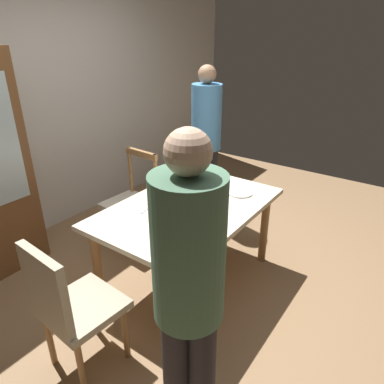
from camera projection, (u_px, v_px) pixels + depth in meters
name	position (u px, v px, depth m)	size (l,w,h in m)	color
ground	(189.00, 280.00, 3.11)	(6.40, 6.40, 0.00)	#93704C
back_wall	(39.00, 107.00, 3.54)	(6.40, 0.10, 2.60)	beige
dining_table	(188.00, 215.00, 2.84)	(1.49, 0.99, 0.73)	beige
birthday_cake	(206.00, 195.00, 2.87)	(0.28, 0.28, 0.17)	silver
plate_near_celebrant	(179.00, 236.00, 2.38)	(0.22, 0.22, 0.01)	white
plate_far_side	(161.00, 201.00, 2.86)	(0.22, 0.22, 0.01)	white
plate_near_guest	(240.00, 192.00, 3.01)	(0.22, 0.22, 0.01)	white
fork_near_celebrant	(167.00, 248.00, 2.25)	(0.18, 0.02, 0.01)	silver
fork_far_side	(147.00, 209.00, 2.75)	(0.18, 0.02, 0.01)	silver
chair_spindle_back	(132.00, 203.00, 3.47)	(0.47, 0.47, 0.95)	beige
chair_upholstered	(68.00, 304.00, 2.08)	(0.47, 0.47, 0.95)	tan
person_celebrant	(189.00, 287.00, 1.57)	(0.32, 0.32, 1.69)	#262328
person_guest	(206.00, 135.00, 3.81)	(0.32, 0.32, 1.69)	#262328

